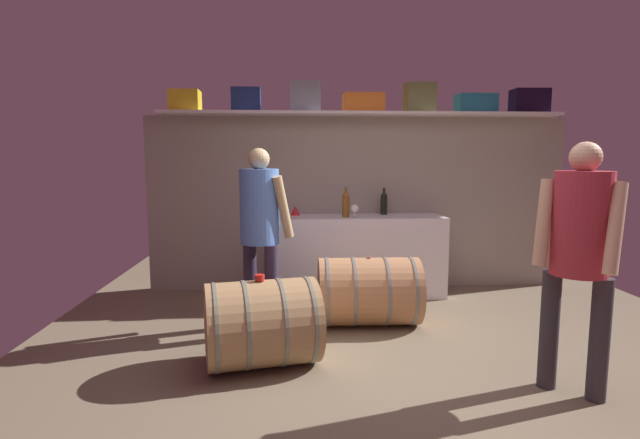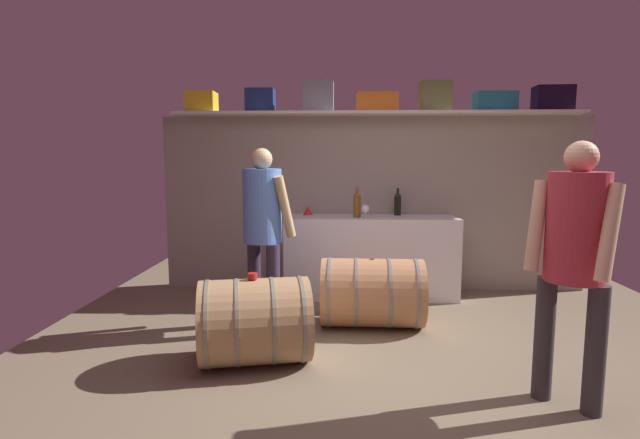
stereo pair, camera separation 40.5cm
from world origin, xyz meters
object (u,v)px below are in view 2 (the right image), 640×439
object	(u,v)px
toolcase_olive	(435,97)
winemaker_pouring	(263,219)
toolcase_yellow	(202,102)
tasting_cup	(253,276)
toolcase_navy	(260,101)
toolcase_orange	(377,102)
wine_bottle_dark	(398,203)
toolcase_black	(553,99)
toolcase_teal	(495,102)
wine_barrel_near	(255,321)
wine_barrel_far	(372,293)
red_funnel	(308,210)
visitor_tasting	(575,247)
toolcase_grey	(319,97)
work_cabinet	(370,256)
wine_glass	(365,209)
wine_bottle_amber	(357,204)

from	to	relation	value
toolcase_olive	winemaker_pouring	distance (m)	2.43
toolcase_yellow	tasting_cup	xyz separation A→B (m)	(0.91, -2.02, -1.47)
toolcase_olive	toolcase_navy	bearing A→B (deg)	178.30
toolcase_orange	wine_bottle_dark	size ratio (longest dim) A/B	1.44
toolcase_navy	wine_bottle_dark	size ratio (longest dim) A/B	1.02
toolcase_orange	winemaker_pouring	size ratio (longest dim) A/B	0.27
toolcase_olive	toolcase_black	xyz separation A→B (m)	(1.26, 0.00, -0.03)
toolcase_yellow	toolcase_teal	size ratio (longest dim) A/B	0.73
wine_barrel_near	wine_barrel_far	world-z (taller)	wine_barrel_near
toolcase_olive	red_funnel	distance (m)	1.87
winemaker_pouring	visitor_tasting	xyz separation A→B (m)	(2.07, -1.32, 0.01)
wine_bottle_dark	toolcase_grey	bearing A→B (deg)	177.07
toolcase_teal	wine_barrel_far	distance (m)	2.57
wine_bottle_dark	wine_barrel_far	bearing A→B (deg)	-106.98
toolcase_navy	tasting_cup	distance (m)	2.52
work_cabinet	toolcase_orange	bearing A→B (deg)	71.67
toolcase_teal	winemaker_pouring	world-z (taller)	toolcase_teal
toolcase_navy	toolcase_grey	xyz separation A→B (m)	(0.65, 0.00, 0.04)
toolcase_yellow	visitor_tasting	size ratio (longest dim) A/B	0.20
toolcase_yellow	red_funnel	distance (m)	1.69
toolcase_navy	toolcase_black	size ratio (longest dim) A/B	0.79
wine_glass	red_funnel	distance (m)	0.70
work_cabinet	wine_bottle_amber	bearing A→B (deg)	-150.14
wine_barrel_far	toolcase_black	bearing A→B (deg)	31.48
toolcase_grey	toolcase_black	xyz separation A→B (m)	(2.54, 0.00, -0.03)
toolcase_orange	red_funnel	bearing A→B (deg)	-177.61
toolcase_grey	toolcase_orange	bearing A→B (deg)	0.73
toolcase_grey	wine_glass	xyz separation A→B (m)	(0.51, -0.37, -1.20)
toolcase_navy	winemaker_pouring	world-z (taller)	toolcase_navy
toolcase_black	work_cabinet	distance (m)	2.61
toolcase_orange	red_funnel	distance (m)	1.41
wine_barrel_far	toolcase_yellow	bearing A→B (deg)	148.08
toolcase_black	visitor_tasting	world-z (taller)	toolcase_black
toolcase_orange	wine_bottle_dark	bearing A→B (deg)	-12.57
work_cabinet	toolcase_olive	bearing A→B (deg)	15.15
toolcase_teal	tasting_cup	distance (m)	3.40
toolcase_black	wine_bottle_amber	size ratio (longest dim) A/B	1.21
wine_bottle_dark	toolcase_navy	bearing A→B (deg)	178.31
toolcase_orange	winemaker_pouring	distance (m)	2.01
toolcase_olive	visitor_tasting	distance (m)	2.86
toolcase_black	wine_barrel_far	world-z (taller)	toolcase_black
wine_bottle_dark	red_funnel	size ratio (longest dim) A/B	2.74
tasting_cup	red_funnel	bearing A→B (deg)	82.01
toolcase_grey	wine_barrel_far	world-z (taller)	toolcase_grey
toolcase_orange	toolcase_teal	size ratio (longest dim) A/B	1.00
toolcase_grey	toolcase_teal	distance (m)	1.92
work_cabinet	wine_bottle_amber	xyz separation A→B (m)	(-0.16, -0.09, 0.59)
wine_barrel_near	wine_barrel_far	size ratio (longest dim) A/B	0.99
wine_barrel_near	winemaker_pouring	xyz separation A→B (m)	(-0.05, 0.77, 0.66)
wine_barrel_near	tasting_cup	size ratio (longest dim) A/B	12.85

